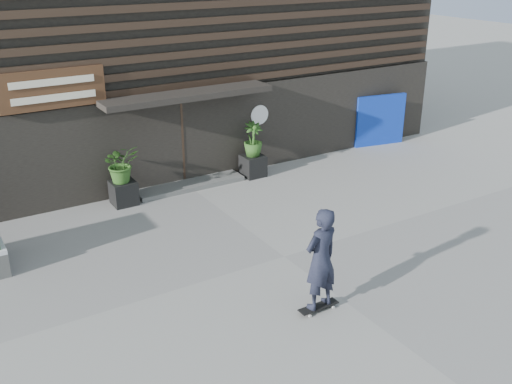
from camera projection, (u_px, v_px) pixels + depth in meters
ground at (284, 257)px, 12.27m from camera, size 80.00×80.00×0.00m
entrance_step at (189, 184)px, 15.87m from camera, size 3.00×0.80×0.12m
planter_pot_left at (124, 193)px, 14.71m from camera, size 0.60×0.60×0.60m
bamboo_left at (121, 164)px, 14.41m from camera, size 0.86×0.75×0.96m
planter_pot_right at (253, 166)px, 16.54m from camera, size 0.60×0.60×0.60m
bamboo_right at (253, 139)px, 16.24m from camera, size 0.54×0.54×0.96m
blue_tarp at (380, 120)px, 18.99m from camera, size 1.75×0.43×1.65m
building at (111, 16)px, 18.59m from camera, size 18.00×11.00×8.00m
skateboarder at (321, 259)px, 10.05m from camera, size 0.78×0.54×1.98m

